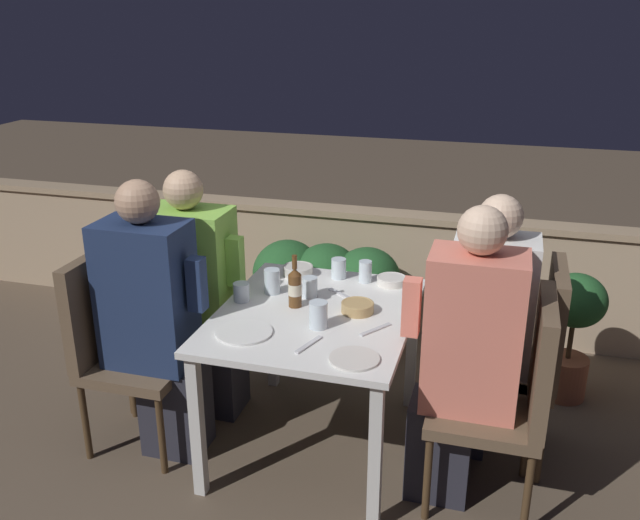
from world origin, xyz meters
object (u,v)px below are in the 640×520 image
object	(u,v)px
chair_left_far	(160,305)
chair_right_far	(529,348)
person_coral_top	(463,359)
person_green_blouse	(197,295)
potted_plant	(573,324)
chair_left_near	(117,336)
person_white_polo	(482,327)
beer_bottle	(295,287)
chair_right_near	(514,388)
person_navy_jumper	(155,321)

from	to	relation	value
chair_left_far	chair_right_far	bearing A→B (deg)	0.98
person_coral_top	person_green_blouse	bearing A→B (deg)	165.95
person_green_blouse	chair_right_far	world-z (taller)	person_green_blouse
potted_plant	chair_left_near	bearing A→B (deg)	-154.68
person_white_polo	beer_bottle	size ratio (longest dim) A/B	5.05
chair_left_far	person_coral_top	bearing A→B (deg)	-12.22
person_white_polo	chair_right_near	bearing A→B (deg)	-67.70
chair_right_near	potted_plant	size ratio (longest dim) A/B	1.33
person_green_blouse	person_coral_top	bearing A→B (deg)	-14.05
chair_right_far	person_white_polo	bearing A→B (deg)	180.00
chair_left_far	chair_right_far	distance (m)	1.81
person_coral_top	person_white_polo	bearing A→B (deg)	81.19
beer_bottle	person_navy_jumper	bearing A→B (deg)	-158.55
chair_left_near	person_coral_top	world-z (taller)	person_coral_top
person_coral_top	chair_right_far	bearing A→B (deg)	54.08
person_coral_top	person_white_polo	xyz separation A→B (m)	(0.06, 0.37, -0.02)
person_coral_top	person_navy_jumper	bearing A→B (deg)	-178.71
chair_right_near	beer_bottle	world-z (taller)	beer_bottle
person_white_polo	person_coral_top	bearing A→B (deg)	-98.81
chair_left_near	chair_left_far	distance (m)	0.37
person_green_blouse	potted_plant	xyz separation A→B (m)	(1.84, 0.62, -0.20)
person_coral_top	chair_right_far	size ratio (longest dim) A/B	1.38
chair_right_far	person_white_polo	world-z (taller)	person_white_polo
person_navy_jumper	person_green_blouse	bearing A→B (deg)	85.68
chair_left_far	person_coral_top	distance (m)	1.58
chair_left_near	person_coral_top	xyz separation A→B (m)	(1.57, 0.03, 0.10)
person_white_polo	potted_plant	world-z (taller)	person_white_polo
beer_bottle	potted_plant	xyz separation A→B (m)	(1.28, 0.75, -0.37)
chair_left_near	chair_left_far	bearing A→B (deg)	85.86
person_navy_jumper	person_white_polo	distance (m)	1.48
chair_left_far	person_green_blouse	size ratio (longest dim) A/B	0.74
chair_right_far	person_white_polo	distance (m)	0.22
chair_right_near	chair_right_far	bearing A→B (deg)	80.95
chair_left_near	chair_left_far	xyz separation A→B (m)	(0.03, 0.37, 0.00)
person_navy_jumper	chair_right_far	distance (m)	1.68
chair_right_far	person_green_blouse	bearing A→B (deg)	-178.89
chair_right_near	chair_left_far	bearing A→B (deg)	169.18
chair_left_far	beer_bottle	size ratio (longest dim) A/B	3.82
person_white_polo	beer_bottle	world-z (taller)	person_white_polo
person_green_blouse	chair_right_near	xyz separation A→B (m)	(1.54, -0.33, -0.08)
person_navy_jumper	potted_plant	distance (m)	2.12
person_green_blouse	potted_plant	bearing A→B (deg)	18.50
beer_bottle	chair_left_far	bearing A→B (deg)	170.12
person_green_blouse	beer_bottle	distance (m)	0.60
chair_left_near	person_green_blouse	distance (m)	0.44
chair_right_far	beer_bottle	size ratio (longest dim) A/B	3.82
chair_left_far	chair_right_near	world-z (taller)	same
person_green_blouse	beer_bottle	size ratio (longest dim) A/B	5.13
chair_left_near	beer_bottle	bearing A→B (deg)	16.23
person_green_blouse	chair_right_near	distance (m)	1.58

